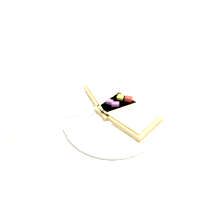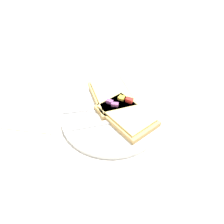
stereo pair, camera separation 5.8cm
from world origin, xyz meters
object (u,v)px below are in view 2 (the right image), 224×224
Objects in this scene: pizza_slice_corner at (112,96)px; plate at (112,116)px; pizza_slice_main at (126,115)px; knife at (91,110)px; napkin at (32,120)px; fork at (111,122)px.

plate is at bearing -18.76° from pizza_slice_corner.
plate is at bearing 35.47° from pizza_slice_main.
plate is 1.50× the size of pizza_slice_main.
pizza_slice_main is 0.09m from pizza_slice_corner.
pizza_slice_main reaches higher than knife.
knife is at bearing 18.16° from napkin.
napkin is (-0.21, -0.04, -0.00)m from plate.
pizza_slice_main reaches higher than fork.
knife is 1.36× the size of napkin.
knife is 0.98× the size of pizza_slice_corner.
pizza_slice_corner is 0.23m from napkin.
knife is (-0.06, 0.01, 0.01)m from plate.
pizza_slice_corner reaches higher than plate.
fork is 0.10m from pizza_slice_corner.
fork is 1.15× the size of pizza_slice_main.
pizza_slice_main is 1.33× the size of napkin.
pizza_slice_corner is at bearing 97.77° from plate.
pizza_slice_main is at bearing 6.49° from pizza_slice_corner.
pizza_slice_corner is (-0.01, 0.07, 0.02)m from plate.
pizza_slice_main is at bearing 8.22° from napkin.
pizza_slice_main is (0.10, -0.01, 0.01)m from knife.
plate is 1.30× the size of fork.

